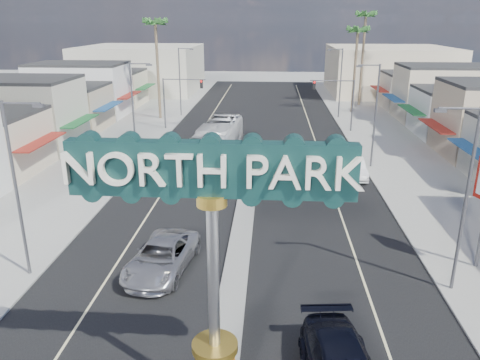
# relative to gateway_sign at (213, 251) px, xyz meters

# --- Properties ---
(ground) EXTENTS (160.00, 160.00, 0.00)m
(ground) POSITION_rel_gateway_sign_xyz_m (0.00, 28.02, -5.93)
(ground) COLOR gray
(ground) RESTS_ON ground
(road) EXTENTS (20.00, 120.00, 0.01)m
(road) POSITION_rel_gateway_sign_xyz_m (0.00, 28.02, -5.92)
(road) COLOR black
(road) RESTS_ON ground
(median_island) EXTENTS (1.30, 30.00, 0.16)m
(median_island) POSITION_rel_gateway_sign_xyz_m (0.00, 12.02, -5.85)
(median_island) COLOR gray
(median_island) RESTS_ON ground
(sidewalk_left) EXTENTS (8.00, 120.00, 0.12)m
(sidewalk_left) POSITION_rel_gateway_sign_xyz_m (-14.00, 28.02, -5.87)
(sidewalk_left) COLOR gray
(sidewalk_left) RESTS_ON ground
(sidewalk_right) EXTENTS (8.00, 120.00, 0.12)m
(sidewalk_right) POSITION_rel_gateway_sign_xyz_m (14.00, 28.02, -5.87)
(sidewalk_right) COLOR gray
(sidewalk_right) RESTS_ON ground
(storefront_row_left) EXTENTS (12.00, 42.00, 6.00)m
(storefront_row_left) POSITION_rel_gateway_sign_xyz_m (-24.00, 41.02, -2.93)
(storefront_row_left) COLOR beige
(storefront_row_left) RESTS_ON ground
(storefront_row_right) EXTENTS (12.00, 42.00, 6.00)m
(storefront_row_right) POSITION_rel_gateway_sign_xyz_m (24.00, 41.02, -2.93)
(storefront_row_right) COLOR #B7B29E
(storefront_row_right) RESTS_ON ground
(backdrop_far_left) EXTENTS (20.00, 20.00, 8.00)m
(backdrop_far_left) POSITION_rel_gateway_sign_xyz_m (-22.00, 73.02, -1.93)
(backdrop_far_left) COLOR #B7B29E
(backdrop_far_left) RESTS_ON ground
(backdrop_far_right) EXTENTS (20.00, 20.00, 8.00)m
(backdrop_far_right) POSITION_rel_gateway_sign_xyz_m (22.00, 73.02, -1.93)
(backdrop_far_right) COLOR beige
(backdrop_far_right) RESTS_ON ground
(gateway_sign) EXTENTS (8.20, 1.50, 9.15)m
(gateway_sign) POSITION_rel_gateway_sign_xyz_m (0.00, 0.00, 0.00)
(gateway_sign) COLOR #D15A10
(gateway_sign) RESTS_ON median_island
(traffic_signal_left) EXTENTS (5.09, 0.45, 6.00)m
(traffic_signal_left) POSITION_rel_gateway_sign_xyz_m (-9.18, 42.02, -1.65)
(traffic_signal_left) COLOR #47474C
(traffic_signal_left) RESTS_ON ground
(traffic_signal_right) EXTENTS (5.09, 0.45, 6.00)m
(traffic_signal_right) POSITION_rel_gateway_sign_xyz_m (9.18, 42.02, -1.65)
(traffic_signal_right) COLOR #47474C
(traffic_signal_right) RESTS_ON ground
(streetlight_l_near) EXTENTS (2.03, 0.22, 9.00)m
(streetlight_l_near) POSITION_rel_gateway_sign_xyz_m (-10.43, 8.02, -0.86)
(streetlight_l_near) COLOR #47474C
(streetlight_l_near) RESTS_ON ground
(streetlight_l_mid) EXTENTS (2.03, 0.22, 9.00)m
(streetlight_l_mid) POSITION_rel_gateway_sign_xyz_m (-10.43, 28.02, -0.86)
(streetlight_l_mid) COLOR #47474C
(streetlight_l_mid) RESTS_ON ground
(streetlight_l_far) EXTENTS (2.03, 0.22, 9.00)m
(streetlight_l_far) POSITION_rel_gateway_sign_xyz_m (-10.43, 50.02, -0.86)
(streetlight_l_far) COLOR #47474C
(streetlight_l_far) RESTS_ON ground
(streetlight_r_near) EXTENTS (2.03, 0.22, 9.00)m
(streetlight_r_near) POSITION_rel_gateway_sign_xyz_m (10.43, 8.02, -0.86)
(streetlight_r_near) COLOR #47474C
(streetlight_r_near) RESTS_ON ground
(streetlight_r_mid) EXTENTS (2.03, 0.22, 9.00)m
(streetlight_r_mid) POSITION_rel_gateway_sign_xyz_m (10.43, 28.02, -0.86)
(streetlight_r_mid) COLOR #47474C
(streetlight_r_mid) RESTS_ON ground
(streetlight_r_far) EXTENTS (2.03, 0.22, 9.00)m
(streetlight_r_far) POSITION_rel_gateway_sign_xyz_m (10.43, 50.02, -0.86)
(streetlight_r_far) COLOR #47474C
(streetlight_r_far) RESTS_ON ground
(palm_left_far) EXTENTS (2.60, 2.60, 13.10)m
(palm_left_far) POSITION_rel_gateway_sign_xyz_m (-13.00, 48.02, 5.57)
(palm_left_far) COLOR brown
(palm_left_far) RESTS_ON ground
(palm_right_mid) EXTENTS (2.60, 2.60, 12.10)m
(palm_right_mid) POSITION_rel_gateway_sign_xyz_m (13.00, 54.02, 4.67)
(palm_right_mid) COLOR brown
(palm_right_mid) RESTS_ON ground
(palm_right_far) EXTENTS (2.60, 2.60, 14.10)m
(palm_right_far) POSITION_rel_gateway_sign_xyz_m (15.00, 60.02, 6.46)
(palm_right_far) COLOR brown
(palm_right_far) RESTS_ON ground
(suv_left) EXTENTS (3.51, 6.25, 1.65)m
(suv_left) POSITION_rel_gateway_sign_xyz_m (-3.86, 8.90, -5.10)
(suv_left) COLOR #ABABB0
(suv_left) RESTS_ON ground
(car_parked_left) EXTENTS (2.11, 5.05, 1.71)m
(car_parked_left) POSITION_rel_gateway_sign_xyz_m (-8.14, 23.04, -5.07)
(car_parked_left) COLOR slate
(car_parked_left) RESTS_ON ground
(car_parked_right) EXTENTS (1.78, 4.79, 1.56)m
(car_parked_right) POSITION_rel_gateway_sign_xyz_m (8.60, 25.24, -5.15)
(car_parked_right) COLOR silver
(car_parked_right) RESTS_ON ground
(city_bus) EXTENTS (3.96, 13.09, 3.59)m
(city_bus) POSITION_rel_gateway_sign_xyz_m (-3.22, 28.62, -4.13)
(city_bus) COLOR silver
(city_bus) RESTS_ON ground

